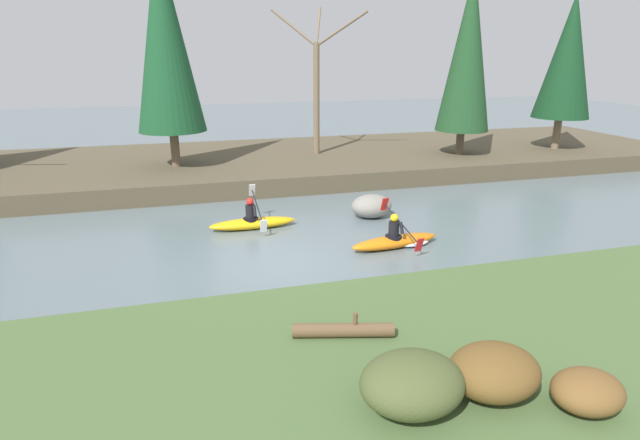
{
  "coord_description": "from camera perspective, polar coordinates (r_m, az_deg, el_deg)",
  "views": [
    {
      "loc": [
        -2.27,
        -12.0,
        5.25
      ],
      "look_at": [
        1.45,
        1.59,
        0.55
      ],
      "focal_mm": 28.0,
      "sensor_mm": 36.0,
      "label": 1
    }
  ],
  "objects": [
    {
      "name": "kayaker_middle",
      "position": [
        15.87,
        -7.64,
        -0.2
      ],
      "size": [
        2.78,
        2.07,
        1.2
      ],
      "rotation": [
        0.0,
        0.0,
        0.03
      ],
      "color": "yellow",
      "rests_on": "ground"
    },
    {
      "name": "kayaker_lead",
      "position": [
        14.43,
        8.94,
        -2.28
      ],
      "size": [
        2.8,
        2.07,
        1.2
      ],
      "rotation": [
        0.0,
        0.0,
        0.13
      ],
      "color": "orange",
      "rests_on": "ground"
    },
    {
      "name": "driftwood_log",
      "position": [
        8.56,
        2.68,
        -12.45
      ],
      "size": [
        1.71,
        0.66,
        0.44
      ],
      "rotation": [
        0.0,
        0.0,
        -0.25
      ],
      "color": "brown",
      "rests_on": "riverbank_near"
    },
    {
      "name": "conifer_tree_centre",
      "position": [
        24.25,
        16.55,
        17.98
      ],
      "size": [
        2.42,
        2.42,
        8.11
      ],
      "color": "brown",
      "rests_on": "riverbank_far"
    },
    {
      "name": "shrub_clump_nearest",
      "position": [
        7.03,
        10.49,
        -17.87
      ],
      "size": [
        1.43,
        1.19,
        0.77
      ],
      "color": "#4C562D",
      "rests_on": "riverbank_near"
    },
    {
      "name": "bare_tree_mid_upstream",
      "position": [
        23.67,
        -0.38,
        15.12
      ],
      "size": [
        3.66,
        3.61,
        6.64
      ],
      "color": "#7A664C",
      "rests_on": "riverbank_far"
    },
    {
      "name": "conifer_tree_mid_left",
      "position": [
        21.58,
        -17.31,
        19.3
      ],
      "size": [
        2.73,
        2.73,
        8.78
      ],
      "color": "brown",
      "rests_on": "riverbank_far"
    },
    {
      "name": "riverbank_near",
      "position": [
        7.98,
        4.88,
        -19.39
      ],
      "size": [
        44.0,
        6.35,
        0.73
      ],
      "color": "#4C6638",
      "rests_on": "ground"
    },
    {
      "name": "boulder_midstream",
      "position": [
        16.86,
        5.9,
        1.6
      ],
      "size": [
        1.39,
        1.09,
        0.78
      ],
      "color": "gray",
      "rests_on": "ground"
    },
    {
      "name": "shrub_clump_third",
      "position": [
        7.84,
        28.25,
        -16.86
      ],
      "size": [
        0.99,
        0.82,
        0.53
      ],
      "color": "brown",
      "rests_on": "riverbank_near"
    },
    {
      "name": "shrub_clump_second",
      "position": [
        7.59,
        19.26,
        -16.01
      ],
      "size": [
        1.31,
        1.09,
        0.71
      ],
      "color": "brown",
      "rests_on": "riverbank_near"
    },
    {
      "name": "riverbank_far",
      "position": [
        23.55,
        -9.5,
        6.25
      ],
      "size": [
        44.0,
        9.46,
        0.75
      ],
      "color": "brown",
      "rests_on": "ground"
    },
    {
      "name": "ground_plane",
      "position": [
        13.29,
        -4.22,
        -4.87
      ],
      "size": [
        90.0,
        90.0,
        0.0
      ],
      "primitive_type": "plane",
      "color": "slate"
    },
    {
      "name": "conifer_tree_mid_right",
      "position": [
        27.49,
        26.48,
        16.35
      ],
      "size": [
        2.65,
        2.65,
        7.24
      ],
      "color": "#7A664C",
      "rests_on": "riverbank_far"
    }
  ]
}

